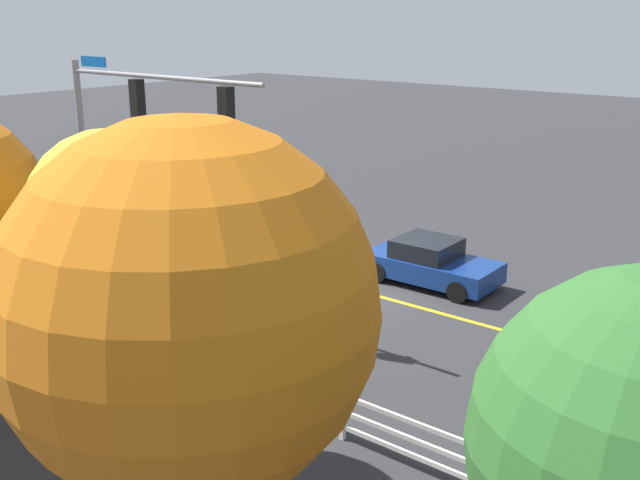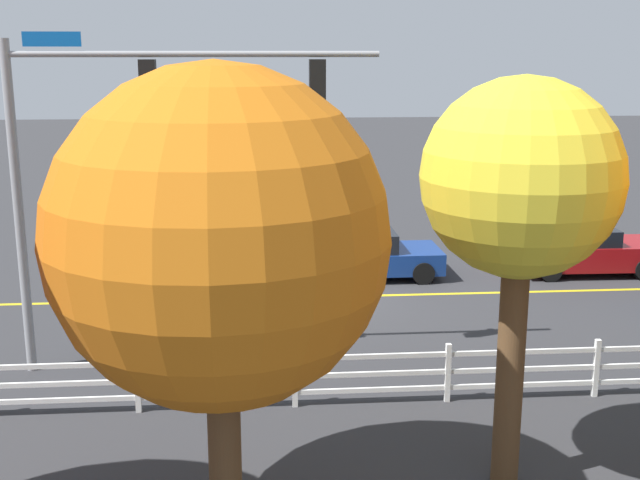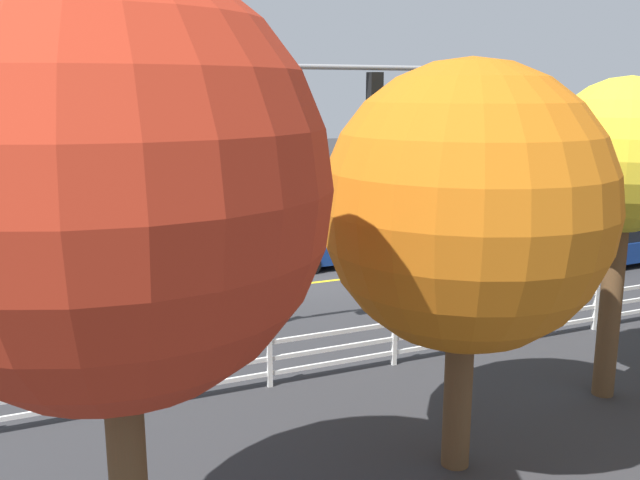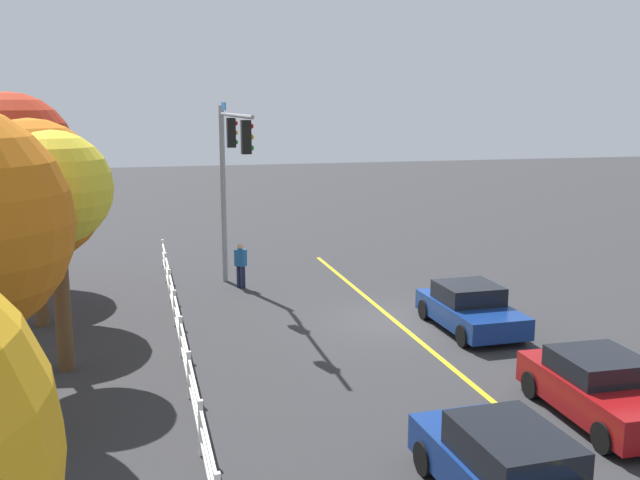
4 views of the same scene
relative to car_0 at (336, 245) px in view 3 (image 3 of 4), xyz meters
The scene contains 11 objects.
ground_plane 2.39m from the car_0, 56.11° to the left, with size 120.00×120.00×0.00m, color #2D2D30.
lane_center_stripe 3.39m from the car_0, 144.96° to the left, with size 28.00×0.16×0.01m, color gold.
signal_assembly 9.65m from the car_0, 47.96° to the left, with size 7.31×0.38×6.85m.
car_0 is the anchor object (origin of this frame).
car_1 10.10m from the car_0, 157.31° to the left, with size 4.27×1.93×1.52m.
car_2 6.54m from the car_0, behind, with size 4.16×2.07×1.42m.
pedestrian 9.08m from the car_0, 41.66° to the left, with size 0.46×0.47×1.69m.
white_rail_fence 8.87m from the car_0, 101.17° to the left, with size 26.10×0.10×1.15m.
tree_1 17.21m from the car_0, 57.31° to the left, with size 4.53×4.53×7.24m.
tree_3 13.73m from the car_0, 73.58° to the left, with size 4.37×4.37×6.40m.
tree_5 12.36m from the car_0, 92.27° to the left, with size 2.87×2.87×6.19m.
Camera 3 is at (8.52, 19.27, 5.93)m, focal length 38.80 mm.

